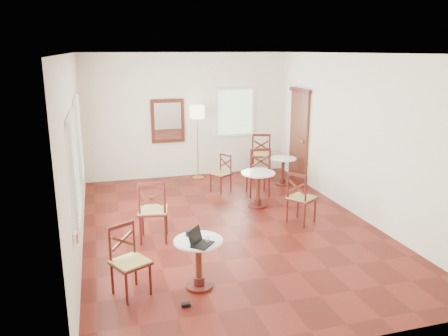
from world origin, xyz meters
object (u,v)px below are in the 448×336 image
laptop (199,241)px  mouse (196,240)px  chair_mid_b (301,198)px  chair_back_a (261,154)px  chair_near_a (153,210)px  floor_lamp (197,117)px  cafe_table_near (199,258)px  chair_mid_a (258,171)px  chair_near_b (129,261)px  chair_back_b (221,173)px  water_glass (207,241)px  cafe_table_back (283,168)px  cafe_table_mid (258,185)px  navy_mug (188,233)px  power_adapter (186,305)px

laptop → mouse: bearing=52.4°
chair_mid_b → chair_back_a: size_ratio=0.88×
chair_near_a → mouse: chair_near_a is taller
floor_lamp → laptop: 5.40m
cafe_table_near → chair_mid_a: size_ratio=0.63×
cafe_table_near → chair_near_a: 1.72m
chair_near_a → chair_near_b: (-0.51, -1.59, -0.07)m
chair_mid_b → chair_back_a: chair_back_a is taller
chair_back_b → water_glass: bearing=-48.8°
chair_near_a → floor_lamp: floor_lamp is taller
cafe_table_back → chair_near_a: bearing=-144.6°
cafe_table_near → chair_back_b: 4.17m
cafe_table_mid → laptop: laptop is taller
chair_near_b → floor_lamp: size_ratio=0.52×
mouse → water_glass: 0.21m
cafe_table_back → navy_mug: bearing=-128.1°
chair_mid_b → water_glass: size_ratio=8.39×
cafe_table_mid → mouse: bearing=-124.1°
floor_lamp → navy_mug: (-1.25, -4.91, -0.80)m
chair_mid_b → water_glass: 2.93m
cafe_table_mid → water_glass: water_glass is taller
cafe_table_near → navy_mug: size_ratio=6.74×
chair_near_b → chair_mid_a: bearing=21.3°
navy_mug → cafe_table_near: bearing=-57.7°
chair_back_b → mouse: chair_back_b is taller
cafe_table_back → chair_mid_a: size_ratio=0.60×
power_adapter → chair_back_b: bearing=68.9°
chair_near_a → mouse: size_ratio=11.91×
mouse → navy_mug: 0.20m
mouse → water_glass: size_ratio=0.77×
chair_near_a → chair_back_a: 4.47m
cafe_table_back → navy_mug: 4.92m
chair_mid_b → chair_near_b: bearing=84.1°
floor_lamp → chair_back_a: bearing=-6.1°
cafe_table_near → water_glass: bearing=-69.6°
mouse → navy_mug: size_ratio=0.88×
chair_near_b → cafe_table_near: bearing=-32.6°
chair_back_a → water_glass: 5.75m
chair_back_a → laptop: size_ratio=2.93×
mouse → floor_lamp: bearing=59.9°
navy_mug → water_glass: bearing=-63.9°
cafe_table_near → chair_mid_b: bearing=37.0°
cafe_table_near → floor_lamp: size_ratio=0.38×
chair_mid_b → chair_back_a: 3.22m
cafe_table_mid → cafe_table_back: 1.67m
navy_mug → cafe_table_back: bearing=51.9°
chair_mid_a → water_glass: (-2.03, -3.65, 0.20)m
laptop → power_adapter: laptop is taller
cafe_table_near → chair_mid_a: 4.05m
mouse → navy_mug: (-0.06, 0.18, 0.02)m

